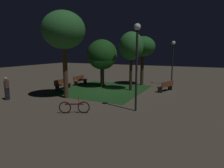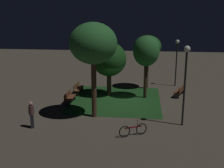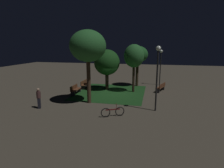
{
  "view_description": "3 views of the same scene",
  "coord_description": "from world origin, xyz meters",
  "px_view_note": "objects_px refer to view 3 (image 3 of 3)",
  "views": [
    {
      "loc": [
        14.71,
        7.38,
        3.36
      ],
      "look_at": [
        0.54,
        0.64,
        0.67
      ],
      "focal_mm": 30.99,
      "sensor_mm": 36.0,
      "label": 1
    },
    {
      "loc": [
        20.28,
        1.71,
        6.47
      ],
      "look_at": [
        -0.49,
        -0.85,
        1.14
      ],
      "focal_mm": 43.55,
      "sensor_mm": 36.0,
      "label": 2
    },
    {
      "loc": [
        18.17,
        3.79,
        4.83
      ],
      "look_at": [
        0.78,
        -0.17,
        1.08
      ],
      "focal_mm": 29.58,
      "sensor_mm": 36.0,
      "label": 3
    }
  ],
  "objects_px": {
    "bicycle": "(113,112)",
    "bench_path_side": "(161,87)",
    "tree_right_canopy": "(134,56)",
    "tree_left_canopy": "(88,47)",
    "tree_near_wall": "(107,63)",
    "tree_back_left": "(138,55)",
    "bench_front_left": "(85,84)",
    "pedestrian": "(39,98)",
    "bench_back_row": "(75,89)",
    "lamp_post_plaza_west": "(157,68)",
    "lamp_post_path_center": "(161,61)"
  },
  "relations": [
    {
      "from": "bench_front_left",
      "to": "lamp_post_plaza_west",
      "type": "distance_m",
      "value": 10.26
    },
    {
      "from": "lamp_post_plaza_west",
      "to": "tree_right_canopy",
      "type": "bearing_deg",
      "value": -157.14
    },
    {
      "from": "lamp_post_plaza_west",
      "to": "bench_back_row",
      "type": "bearing_deg",
      "value": -112.25
    },
    {
      "from": "bench_back_row",
      "to": "tree_back_left",
      "type": "bearing_deg",
      "value": 131.84
    },
    {
      "from": "tree_right_canopy",
      "to": "tree_left_canopy",
      "type": "distance_m",
      "value": 5.73
    },
    {
      "from": "tree_right_canopy",
      "to": "tree_back_left",
      "type": "xyz_separation_m",
      "value": [
        -2.97,
        0.1,
        0.01
      ]
    },
    {
      "from": "bench_back_row",
      "to": "pedestrian",
      "type": "bearing_deg",
      "value": -11.28
    },
    {
      "from": "bench_back_row",
      "to": "bench_path_side",
      "type": "relative_size",
      "value": 0.98
    },
    {
      "from": "lamp_post_plaza_west",
      "to": "bicycle",
      "type": "relative_size",
      "value": 3.17
    },
    {
      "from": "bench_path_side",
      "to": "tree_near_wall",
      "type": "xyz_separation_m",
      "value": [
        0.48,
        -5.81,
        2.52
      ]
    },
    {
      "from": "tree_left_canopy",
      "to": "bench_front_left",
      "type": "bearing_deg",
      "value": -155.26
    },
    {
      "from": "bench_back_row",
      "to": "bench_path_side",
      "type": "bearing_deg",
      "value": 109.15
    },
    {
      "from": "bench_front_left",
      "to": "bicycle",
      "type": "relative_size",
      "value": 1.19
    },
    {
      "from": "tree_right_canopy",
      "to": "tree_near_wall",
      "type": "xyz_separation_m",
      "value": [
        -0.31,
        -2.94,
        -0.72
      ]
    },
    {
      "from": "bench_front_left",
      "to": "tree_right_canopy",
      "type": "height_order",
      "value": "tree_right_canopy"
    },
    {
      "from": "lamp_post_plaza_west",
      "to": "pedestrian",
      "type": "distance_m",
      "value": 9.27
    },
    {
      "from": "bench_back_row",
      "to": "bicycle",
      "type": "distance_m",
      "value": 7.16
    },
    {
      "from": "bicycle",
      "to": "bench_path_side",
      "type": "bearing_deg",
      "value": 156.66
    },
    {
      "from": "bench_path_side",
      "to": "tree_near_wall",
      "type": "relative_size",
      "value": 0.42
    },
    {
      "from": "bench_front_left",
      "to": "lamp_post_path_center",
      "type": "xyz_separation_m",
      "value": [
        -3.63,
        8.43,
        2.47
      ]
    },
    {
      "from": "bench_back_row",
      "to": "tree_back_left",
      "type": "relative_size",
      "value": 0.38
    },
    {
      "from": "tree_left_canopy",
      "to": "tree_back_left",
      "type": "relative_size",
      "value": 1.27
    },
    {
      "from": "tree_right_canopy",
      "to": "tree_back_left",
      "type": "relative_size",
      "value": 1.04
    },
    {
      "from": "tree_right_canopy",
      "to": "bicycle",
      "type": "height_order",
      "value": "tree_right_canopy"
    },
    {
      "from": "bench_path_side",
      "to": "pedestrian",
      "type": "height_order",
      "value": "pedestrian"
    },
    {
      "from": "tree_right_canopy",
      "to": "tree_back_left",
      "type": "distance_m",
      "value": 2.98
    },
    {
      "from": "bench_back_row",
      "to": "tree_right_canopy",
      "type": "distance_m",
      "value": 6.85
    },
    {
      "from": "bench_front_left",
      "to": "tree_left_canopy",
      "type": "relative_size",
      "value": 0.3
    },
    {
      "from": "bench_front_left",
      "to": "tree_left_canopy",
      "type": "bearing_deg",
      "value": 24.74
    },
    {
      "from": "bench_path_side",
      "to": "pedestrian",
      "type": "relative_size",
      "value": 1.15
    },
    {
      "from": "bicycle",
      "to": "tree_back_left",
      "type": "bearing_deg",
      "value": 176.07
    },
    {
      "from": "bench_back_row",
      "to": "tree_left_canopy",
      "type": "height_order",
      "value": "tree_left_canopy"
    },
    {
      "from": "bench_back_row",
      "to": "tree_near_wall",
      "type": "height_order",
      "value": "tree_near_wall"
    },
    {
      "from": "tree_right_canopy",
      "to": "lamp_post_path_center",
      "type": "bearing_deg",
      "value": 146.1
    },
    {
      "from": "tree_right_canopy",
      "to": "lamp_post_plaza_west",
      "type": "xyz_separation_m",
      "value": [
        5.39,
        2.27,
        -0.49
      ]
    },
    {
      "from": "bicycle",
      "to": "bench_front_left",
      "type": "bearing_deg",
      "value": -147.13
    },
    {
      "from": "tree_left_canopy",
      "to": "bicycle",
      "type": "height_order",
      "value": "tree_left_canopy"
    },
    {
      "from": "bench_path_side",
      "to": "bicycle",
      "type": "relative_size",
      "value": 1.22
    },
    {
      "from": "lamp_post_plaza_west",
      "to": "lamp_post_path_center",
      "type": "bearing_deg",
      "value": 176.84
    },
    {
      "from": "lamp_post_plaza_west",
      "to": "lamp_post_path_center",
      "type": "xyz_separation_m",
      "value": [
        -9.56,
        0.53,
        -0.29
      ]
    },
    {
      "from": "tree_back_left",
      "to": "lamp_post_plaza_west",
      "type": "relative_size",
      "value": 0.99
    },
    {
      "from": "bench_back_row",
      "to": "tree_near_wall",
      "type": "xyz_separation_m",
      "value": [
        -2.47,
        2.69,
        2.52
      ]
    },
    {
      "from": "tree_left_canopy",
      "to": "bicycle",
      "type": "distance_m",
      "value": 5.77
    },
    {
      "from": "bench_front_left",
      "to": "pedestrian",
      "type": "bearing_deg",
      "value": -7.22
    },
    {
      "from": "lamp_post_path_center",
      "to": "bicycle",
      "type": "height_order",
      "value": "lamp_post_path_center"
    },
    {
      "from": "bench_path_side",
      "to": "tree_right_canopy",
      "type": "height_order",
      "value": "tree_right_canopy"
    },
    {
      "from": "pedestrian",
      "to": "bench_front_left",
      "type": "bearing_deg",
      "value": 172.78
    },
    {
      "from": "lamp_post_plaza_west",
      "to": "bicycle",
      "type": "bearing_deg",
      "value": -57.18
    },
    {
      "from": "lamp_post_plaza_west",
      "to": "tree_left_canopy",
      "type": "bearing_deg",
      "value": -98.08
    },
    {
      "from": "lamp_post_plaza_west",
      "to": "pedestrian",
      "type": "height_order",
      "value": "lamp_post_plaza_west"
    }
  ]
}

